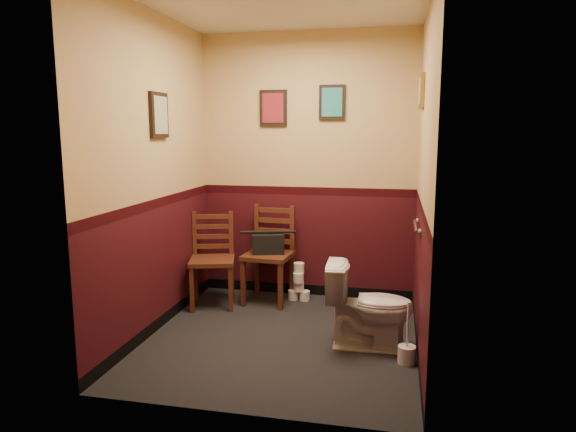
% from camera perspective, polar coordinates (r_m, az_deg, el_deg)
% --- Properties ---
extents(floor, '(2.20, 2.40, 0.00)m').
position_cam_1_polar(floor, '(4.43, -0.69, -13.40)').
color(floor, black).
rests_on(floor, ground).
extents(wall_back, '(2.20, 0.00, 2.70)m').
position_cam_1_polar(wall_back, '(5.27, 2.15, 5.41)').
color(wall_back, '#380C13').
rests_on(wall_back, ground).
extents(wall_front, '(2.20, 0.00, 2.70)m').
position_cam_1_polar(wall_front, '(2.95, -5.85, 2.21)').
color(wall_front, '#380C13').
rests_on(wall_front, ground).
extents(wall_left, '(0.00, 2.40, 2.70)m').
position_cam_1_polar(wall_left, '(4.47, -14.66, 4.39)').
color(wall_left, '#380C13').
rests_on(wall_left, ground).
extents(wall_right, '(0.00, 2.40, 2.70)m').
position_cam_1_polar(wall_right, '(4.01, 14.85, 3.84)').
color(wall_right, '#380C13').
rests_on(wall_right, ground).
extents(grab_bar, '(0.05, 0.56, 0.06)m').
position_cam_1_polar(grab_bar, '(4.31, 14.06, -1.14)').
color(grab_bar, silver).
rests_on(grab_bar, wall_right).
extents(framed_print_back_a, '(0.28, 0.04, 0.36)m').
position_cam_1_polar(framed_print_back_a, '(5.32, -1.65, 11.91)').
color(framed_print_back_a, black).
rests_on(framed_print_back_a, wall_back).
extents(framed_print_back_b, '(0.26, 0.04, 0.34)m').
position_cam_1_polar(framed_print_back_b, '(5.21, 4.93, 12.48)').
color(framed_print_back_b, black).
rests_on(framed_print_back_b, wall_back).
extents(framed_print_left, '(0.04, 0.30, 0.38)m').
position_cam_1_polar(framed_print_left, '(4.54, -14.11, 10.81)').
color(framed_print_left, black).
rests_on(framed_print_left, wall_left).
extents(framed_print_right, '(0.04, 0.34, 0.28)m').
position_cam_1_polar(framed_print_right, '(4.60, 14.60, 13.26)').
color(framed_print_right, olive).
rests_on(framed_print_right, wall_right).
extents(toilet, '(0.71, 0.41, 0.68)m').
position_cam_1_polar(toilet, '(4.19, 9.01, -9.89)').
color(toilet, white).
rests_on(toilet, floor).
extents(toilet_brush, '(0.13, 0.13, 0.48)m').
position_cam_1_polar(toilet_brush, '(4.07, 13.05, -14.64)').
color(toilet_brush, silver).
rests_on(toilet_brush, floor).
extents(chair_left, '(0.53, 0.53, 0.92)m').
position_cam_1_polar(chair_left, '(5.16, -8.39, -4.79)').
color(chair_left, '#592B1A').
rests_on(chair_left, floor).
extents(chair_right, '(0.49, 0.49, 0.97)m').
position_cam_1_polar(chair_right, '(5.21, -2.05, -4.28)').
color(chair_right, '#592B1A').
rests_on(chair_right, floor).
extents(handbag, '(0.35, 0.24, 0.23)m').
position_cam_1_polar(handbag, '(5.14, -2.22, -3.06)').
color(handbag, black).
rests_on(handbag, chair_right).
extents(tp_stack, '(0.22, 0.14, 0.39)m').
position_cam_1_polar(tp_stack, '(5.30, 1.21, -7.61)').
color(tp_stack, silver).
rests_on(tp_stack, floor).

